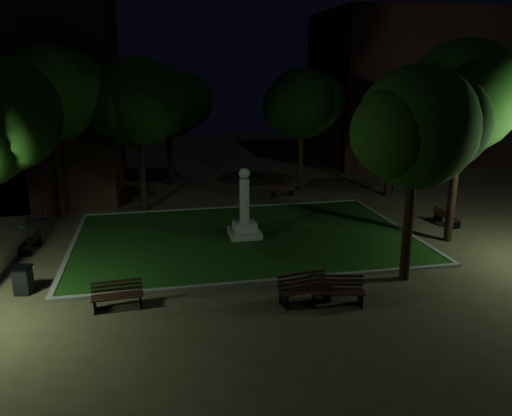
# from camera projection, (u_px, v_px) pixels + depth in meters

# --- Properties ---
(ground) EXTENTS (80.00, 80.00, 0.00)m
(ground) POSITION_uv_depth(u_px,v_px,m) (253.00, 253.00, 21.08)
(ground) COLOR brown
(lawn) EXTENTS (15.00, 10.00, 0.08)m
(lawn) POSITION_uv_depth(u_px,v_px,m) (245.00, 237.00, 22.96)
(lawn) COLOR #194312
(lawn) RESTS_ON ground
(lawn_kerb) EXTENTS (15.40, 10.40, 0.12)m
(lawn_kerb) POSITION_uv_depth(u_px,v_px,m) (245.00, 237.00, 22.95)
(lawn_kerb) COLOR slate
(lawn_kerb) RESTS_ON ground
(monument) EXTENTS (1.40, 1.40, 3.20)m
(monument) POSITION_uv_depth(u_px,v_px,m) (245.00, 218.00, 22.71)
(monument) COLOR gray
(monument) RESTS_ON lawn
(building_far) EXTENTS (16.00, 10.00, 12.00)m
(building_far) POSITION_uv_depth(u_px,v_px,m) (416.00, 88.00, 41.86)
(building_far) COLOR #4F2B1F
(building_far) RESTS_ON ground
(tree_north_wl) EXTENTS (5.68, 4.64, 8.16)m
(tree_north_wl) POSITION_uv_depth(u_px,v_px,m) (140.00, 102.00, 25.80)
(tree_north_wl) COLOR black
(tree_north_wl) RESTS_ON ground
(tree_north_er) EXTENTS (5.37, 4.38, 7.61)m
(tree_north_er) POSITION_uv_depth(u_px,v_px,m) (303.00, 104.00, 30.88)
(tree_north_er) COLOR black
(tree_north_er) RESTS_ON ground
(tree_ne) EXTENTS (4.53, 3.69, 6.45)m
(tree_ne) POSITION_uv_depth(u_px,v_px,m) (393.00, 120.00, 29.48)
(tree_ne) COLOR black
(tree_ne) RESTS_ON ground
(tree_east) EXTENTS (5.84, 4.77, 8.77)m
(tree_east) POSITION_uv_depth(u_px,v_px,m) (465.00, 97.00, 20.90)
(tree_east) COLOR black
(tree_east) RESTS_ON ground
(tree_se) EXTENTS (5.17, 4.22, 7.69)m
(tree_se) POSITION_uv_depth(u_px,v_px,m) (419.00, 128.00, 16.99)
(tree_se) COLOR black
(tree_se) RESTS_ON ground
(tree_nw) EXTENTS (5.80, 4.74, 8.68)m
(tree_nw) POSITION_uv_depth(u_px,v_px,m) (52.00, 94.00, 24.44)
(tree_nw) COLOR black
(tree_nw) RESTS_ON ground
(tree_far_north) EXTENTS (5.55, 4.53, 7.64)m
(tree_far_north) POSITION_uv_depth(u_px,v_px,m) (169.00, 103.00, 32.24)
(tree_far_north) COLOR black
(tree_far_north) RESTS_ON ground
(lamppost_nw) EXTENTS (1.18, 0.28, 4.41)m
(lamppost_nw) POSITION_uv_depth(u_px,v_px,m) (33.00, 154.00, 26.83)
(lamppost_nw) COLOR black
(lamppost_nw) RESTS_ON ground
(lamppost_ne) EXTENTS (1.18, 0.28, 4.75)m
(lamppost_ne) POSITION_uv_depth(u_px,v_px,m) (397.00, 139.00, 31.14)
(lamppost_ne) COLOR black
(lamppost_ne) RESTS_ON ground
(bench_near_left) EXTENTS (1.86, 0.92, 0.97)m
(bench_near_left) POSITION_uv_depth(u_px,v_px,m) (304.00, 289.00, 16.52)
(bench_near_left) COLOR black
(bench_near_left) RESTS_ON ground
(bench_near_right) EXTENTS (1.85, 0.99, 0.96)m
(bench_near_right) POSITION_uv_depth(u_px,v_px,m) (337.00, 291.00, 16.37)
(bench_near_right) COLOR black
(bench_near_right) RESTS_ON ground
(bench_west_near) EXTENTS (1.66, 0.68, 0.89)m
(bench_west_near) POSITION_uv_depth(u_px,v_px,m) (117.00, 296.00, 16.12)
(bench_west_near) COLOR black
(bench_west_near) RESTS_ON ground
(bench_left_side) EXTENTS (0.69, 1.52, 0.81)m
(bench_left_side) POSITION_uv_depth(u_px,v_px,m) (31.00, 243.00, 21.18)
(bench_left_side) COLOR black
(bench_left_side) RESTS_ON ground
(bench_right_side) EXTENTS (0.69, 1.56, 0.83)m
(bench_right_side) POSITION_uv_depth(u_px,v_px,m) (446.00, 218.00, 24.73)
(bench_right_side) COLOR black
(bench_right_side) RESTS_ON ground
(bench_far_side) EXTENTS (1.46, 0.80, 0.76)m
(bench_far_side) POSITION_uv_depth(u_px,v_px,m) (283.00, 191.00, 30.34)
(bench_far_side) COLOR black
(bench_far_side) RESTS_ON ground
(trash_bin) EXTENTS (0.68, 0.68, 1.00)m
(trash_bin) POSITION_uv_depth(u_px,v_px,m) (23.00, 280.00, 17.15)
(trash_bin) COLOR black
(trash_bin) RESTS_ON ground
(bicycle) EXTENTS (1.72, 0.92, 0.86)m
(bicycle) POSITION_uv_depth(u_px,v_px,m) (35.00, 221.00, 24.08)
(bicycle) COLOR black
(bicycle) RESTS_ON ground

